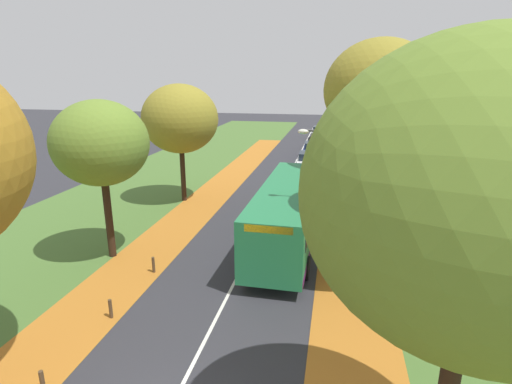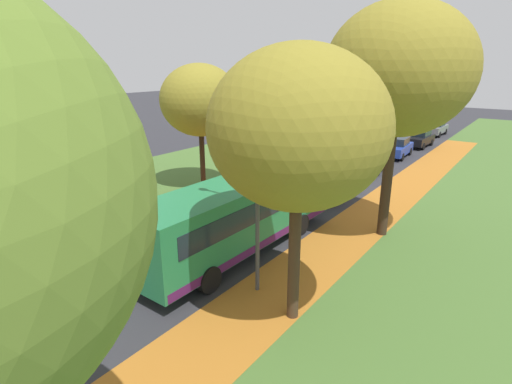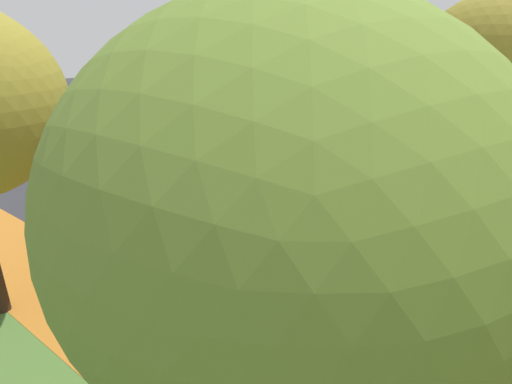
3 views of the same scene
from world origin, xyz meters
name	(u,v)px [view 1 (image 1 of 3)]	position (x,y,z in m)	size (l,w,h in m)	color
grass_verge_left	(155,188)	(-9.20, 20.00, 0.00)	(12.00, 90.00, 0.01)	#476B2D
leaf_litter_left	(184,220)	(-4.60, 14.00, 0.01)	(2.80, 60.00, 0.00)	#B26B23
grass_verge_right	(419,203)	(9.20, 20.00, 0.00)	(12.00, 90.00, 0.01)	#476B2D
leaf_litter_right	(349,232)	(4.60, 14.00, 0.01)	(2.80, 60.00, 0.00)	#B26B23
road_centre_line	(279,195)	(0.00, 20.00, 0.00)	(0.12, 80.00, 0.01)	silver
tree_left_near	(101,144)	(-6.11, 8.95, 5.20)	(4.06, 4.06, 7.05)	black
tree_left_mid	(180,119)	(-6.00, 17.65, 5.35)	(4.79, 4.79, 7.52)	black
tree_right_nearest	(480,197)	(5.95, 0.36, 6.16)	(5.70, 5.70, 8.73)	black
tree_right_near	(394,137)	(5.76, 9.08, 5.80)	(4.92, 4.92, 8.04)	#422D1E
tree_right_mid	(380,90)	(5.85, 16.89, 7.20)	(6.02, 6.02, 9.93)	#382619
bollard_second	(42,381)	(-3.51, 1.13, 0.30)	(0.12, 0.12, 0.61)	#4C3823
bollard_third	(111,309)	(-3.53, 4.48, 0.35)	(0.12, 0.12, 0.70)	#4C3823
bollard_fourth	(153,265)	(-3.54, 7.82, 0.35)	(0.12, 0.12, 0.69)	#4C3823
streetlamp_right	(333,185)	(3.67, 9.66, 3.74)	(1.89, 0.28, 6.00)	#47474C
bus	(288,212)	(1.61, 11.80, 1.70)	(2.79, 10.44, 2.98)	#237A47
car_silver_lead	(303,183)	(1.59, 20.61, 0.81)	(1.87, 4.24, 1.62)	#B7BABF
car_white_following	(308,162)	(1.36, 27.78, 0.81)	(1.89, 4.25, 1.62)	silver
car_blue_third_in_line	(312,150)	(1.38, 33.27, 0.81)	(1.93, 4.27, 1.62)	#233D9E
car_black_fourth_in_line	(318,142)	(1.74, 38.80, 0.81)	(1.92, 4.27, 1.62)	black
car_grey_trailing	(319,133)	(1.44, 46.36, 0.81)	(1.89, 4.26, 1.62)	slate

